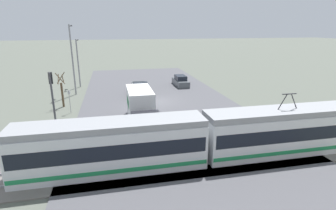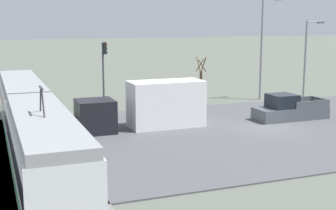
# 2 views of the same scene
# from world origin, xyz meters

# --- Properties ---
(ground_plane) EXTENTS (320.00, 320.00, 0.00)m
(ground_plane) POSITION_xyz_m (0.00, 0.00, 0.00)
(ground_plane) COLOR #565B51
(road_surface) EXTENTS (18.34, 50.96, 0.08)m
(road_surface) POSITION_xyz_m (0.00, 0.00, 0.04)
(road_surface) COLOR #4C4C51
(road_surface) RESTS_ON ground
(rail_bed) EXTENTS (68.53, 4.40, 0.22)m
(rail_bed) POSITION_xyz_m (0.00, 15.48, 0.05)
(rail_bed) COLOR slate
(rail_bed) RESTS_ON ground
(light_rail_tram) EXTENTS (24.43, 2.55, 4.45)m
(light_rail_tram) POSITION_xyz_m (-0.50, 15.48, 1.69)
(light_rail_tram) COLOR silver
(light_rail_tram) RESTS_ON ground
(box_truck) EXTENTS (2.33, 8.58, 3.13)m
(box_truck) POSITION_xyz_m (2.90, 7.50, 1.52)
(box_truck) COLOR black
(box_truck) RESTS_ON ground
(pickup_truck) EXTENTS (2.00, 5.51, 1.89)m
(pickup_truck) POSITION_xyz_m (1.81, -2.93, 0.79)
(pickup_truck) COLOR #4C5156
(pickup_truck) RESTS_ON ground
(traffic_light_pole) EXTENTS (0.28, 0.47, 5.51)m
(traffic_light_pole) POSITION_xyz_m (10.29, 8.80, 3.56)
(traffic_light_pole) COLOR #47474C
(traffic_light_pole) RESTS_ON ground
(street_tree) EXTENTS (0.97, 0.81, 4.05)m
(street_tree) POSITION_xyz_m (11.17, -0.16, 1.84)
(street_tree) COLOR brown
(street_tree) RESTS_ON ground
(street_lamp_near_crossing) EXTENTS (0.36, 1.95, 9.28)m
(street_lamp_near_crossing) POSITION_xyz_m (10.43, -6.03, 5.28)
(street_lamp_near_crossing) COLOR gray
(street_lamp_near_crossing) RESTS_ON ground
(street_lamp_mid_block) EXTENTS (0.36, 1.95, 7.20)m
(street_lamp_mid_block) POSITION_xyz_m (10.32, -10.86, 4.21)
(street_lamp_mid_block) COLOR gray
(street_lamp_mid_block) RESTS_ON ground
(no_parking_sign) EXTENTS (0.32, 0.08, 2.53)m
(no_parking_sign) POSITION_xyz_m (10.03, 2.42, 1.53)
(no_parking_sign) COLOR gray
(no_parking_sign) RESTS_ON ground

